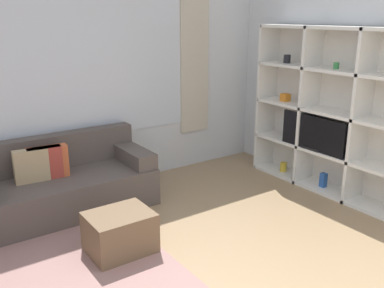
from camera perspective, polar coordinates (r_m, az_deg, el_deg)
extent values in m
cube|color=silver|center=(5.13, -14.53, 8.48)|extent=(6.23, 0.07, 2.70)
cube|color=silver|center=(5.08, -14.45, 9.55)|extent=(2.77, 0.01, 1.60)
cube|color=beige|center=(5.80, 0.33, 10.92)|extent=(0.44, 0.03, 1.90)
cube|color=silver|center=(5.36, 19.59, 8.38)|extent=(0.07, 4.48, 2.70)
cube|color=gray|center=(3.83, -19.50, -16.57)|extent=(2.09, 2.31, 0.01)
cube|color=silver|center=(5.35, 19.44, 4.20)|extent=(0.02, 2.17, 1.93)
cube|color=white|center=(5.01, 21.59, 3.16)|extent=(0.36, 0.04, 1.93)
cube|color=white|center=(5.43, 15.30, 4.75)|extent=(0.36, 0.04, 1.93)
cube|color=white|center=(5.91, 9.95, 6.05)|extent=(0.36, 0.04, 1.93)
cube|color=white|center=(5.49, 17.41, -5.69)|extent=(0.36, 2.17, 0.04)
cube|color=white|center=(5.34, 17.85, -1.07)|extent=(0.36, 2.17, 0.04)
cube|color=white|center=(5.21, 18.32, 3.99)|extent=(0.36, 2.17, 0.04)
cube|color=white|center=(5.13, 18.82, 9.25)|extent=(0.36, 2.17, 0.04)
cube|color=white|center=(5.10, 19.33, 14.42)|extent=(0.36, 2.17, 0.04)
cube|color=black|center=(5.26, 15.78, 1.40)|extent=(0.04, 0.91, 0.41)
cube|color=black|center=(5.33, 15.76, -0.54)|extent=(0.10, 0.24, 0.03)
cube|color=#388947|center=(5.29, 17.88, -0.27)|extent=(0.11, 0.11, 0.13)
cube|color=#2856A8|center=(5.46, 17.11, -4.61)|extent=(0.07, 0.07, 0.18)
cylinder|color=#232328|center=(5.59, 12.56, 11.01)|extent=(0.09, 0.09, 0.10)
cylinder|color=gold|center=(5.86, 12.09, -3.01)|extent=(0.09, 0.09, 0.12)
cube|color=orange|center=(5.65, 12.33, 6.09)|extent=(0.10, 0.10, 0.10)
cylinder|color=#388947|center=(5.12, 18.68, 9.86)|extent=(0.06, 0.06, 0.07)
cube|color=#564C47|center=(4.82, -16.79, -6.47)|extent=(1.92, 0.83, 0.41)
cube|color=#564C47|center=(4.98, -18.37, -1.01)|extent=(1.92, 0.18, 0.38)
cube|color=#564C47|center=(5.01, -7.95, -1.44)|extent=(0.24, 0.77, 0.17)
cube|color=tan|center=(4.66, -20.64, -2.72)|extent=(0.35, 0.15, 0.34)
cube|color=#AD3D33|center=(4.69, -18.99, -2.42)|extent=(0.35, 0.15, 0.34)
cube|color=#C65B33|center=(4.71, -18.26, -2.28)|extent=(0.35, 0.15, 0.34)
cube|color=brown|center=(3.95, -9.58, -11.59)|extent=(0.56, 0.45, 0.38)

